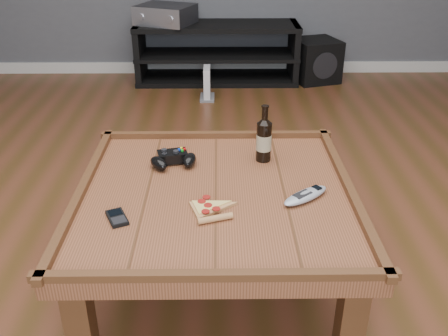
{
  "coord_description": "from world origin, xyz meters",
  "views": [
    {
      "loc": [
        0.01,
        -1.57,
        1.36
      ],
      "look_at": [
        0.03,
        0.05,
        0.52
      ],
      "focal_mm": 40.0,
      "sensor_mm": 36.0,
      "label": 1
    }
  ],
  "objects_px": {
    "remote_control": "(306,195)",
    "subwoofer": "(315,60)",
    "coffee_table": "(216,205)",
    "pizza_slice": "(209,209)",
    "game_controller": "(173,159)",
    "media_console": "(217,53)",
    "game_console": "(207,85)",
    "smartphone": "(117,218)",
    "av_receiver": "(165,14)",
    "beer_bottle": "(264,139)"
  },
  "relations": [
    {
      "from": "remote_control",
      "to": "subwoofer",
      "type": "relative_size",
      "value": 0.44
    },
    {
      "from": "coffee_table",
      "to": "pizza_slice",
      "type": "xyz_separation_m",
      "value": [
        -0.02,
        -0.13,
        0.07
      ]
    },
    {
      "from": "game_controller",
      "to": "pizza_slice",
      "type": "height_order",
      "value": "game_controller"
    },
    {
      "from": "media_console",
      "to": "subwoofer",
      "type": "distance_m",
      "value": 0.87
    },
    {
      "from": "pizza_slice",
      "to": "remote_control",
      "type": "xyz_separation_m",
      "value": [
        0.34,
        0.07,
        0.01
      ]
    },
    {
      "from": "media_console",
      "to": "game_controller",
      "type": "height_order",
      "value": "game_controller"
    },
    {
      "from": "pizza_slice",
      "to": "game_console",
      "type": "height_order",
      "value": "pizza_slice"
    },
    {
      "from": "media_console",
      "to": "smartphone",
      "type": "height_order",
      "value": "media_console"
    },
    {
      "from": "coffee_table",
      "to": "game_controller",
      "type": "relative_size",
      "value": 5.09
    },
    {
      "from": "pizza_slice",
      "to": "av_receiver",
      "type": "bearing_deg",
      "value": 80.0
    },
    {
      "from": "beer_bottle",
      "to": "game_controller",
      "type": "distance_m",
      "value": 0.37
    },
    {
      "from": "game_controller",
      "to": "smartphone",
      "type": "xyz_separation_m",
      "value": [
        -0.16,
        -0.39,
        -0.02
      ]
    },
    {
      "from": "pizza_slice",
      "to": "smartphone",
      "type": "relative_size",
      "value": 2.11
    },
    {
      "from": "pizza_slice",
      "to": "subwoofer",
      "type": "distance_m",
      "value": 3.02
    },
    {
      "from": "pizza_slice",
      "to": "av_receiver",
      "type": "relative_size",
      "value": 0.45
    },
    {
      "from": "remote_control",
      "to": "game_controller",
      "type": "bearing_deg",
      "value": -156.74
    },
    {
      "from": "pizza_slice",
      "to": "media_console",
      "type": "bearing_deg",
      "value": 71.46
    },
    {
      "from": "smartphone",
      "to": "av_receiver",
      "type": "bearing_deg",
      "value": 67.3
    },
    {
      "from": "media_console",
      "to": "smartphone",
      "type": "xyz_separation_m",
      "value": [
        -0.33,
        -2.93,
        0.21
      ]
    },
    {
      "from": "beer_bottle",
      "to": "subwoofer",
      "type": "bearing_deg",
      "value": 74.89
    },
    {
      "from": "coffee_table",
      "to": "game_controller",
      "type": "height_order",
      "value": "game_controller"
    },
    {
      "from": "remote_control",
      "to": "av_receiver",
      "type": "relative_size",
      "value": 0.37
    },
    {
      "from": "coffee_table",
      "to": "remote_control",
      "type": "bearing_deg",
      "value": -10.34
    },
    {
      "from": "game_controller",
      "to": "subwoofer",
      "type": "xyz_separation_m",
      "value": [
        1.04,
        2.53,
        -0.3
      ]
    },
    {
      "from": "coffee_table",
      "to": "media_console",
      "type": "relative_size",
      "value": 0.74
    },
    {
      "from": "smartphone",
      "to": "remote_control",
      "type": "height_order",
      "value": "remote_control"
    },
    {
      "from": "remote_control",
      "to": "av_receiver",
      "type": "distance_m",
      "value": 2.9
    },
    {
      "from": "coffee_table",
      "to": "beer_bottle",
      "type": "height_order",
      "value": "beer_bottle"
    },
    {
      "from": "beer_bottle",
      "to": "remote_control",
      "type": "distance_m",
      "value": 0.35
    },
    {
      "from": "smartphone",
      "to": "game_console",
      "type": "bearing_deg",
      "value": 59.49
    },
    {
      "from": "coffee_table",
      "to": "media_console",
      "type": "xyz_separation_m",
      "value": [
        0.0,
        2.75,
        -0.15
      ]
    },
    {
      "from": "media_console",
      "to": "remote_control",
      "type": "relative_size",
      "value": 6.98
    },
    {
      "from": "av_receiver",
      "to": "media_console",
      "type": "bearing_deg",
      "value": 23.44
    },
    {
      "from": "remote_control",
      "to": "subwoofer",
      "type": "height_order",
      "value": "remote_control"
    },
    {
      "from": "coffee_table",
      "to": "av_receiver",
      "type": "distance_m",
      "value": 2.78
    },
    {
      "from": "coffee_table",
      "to": "game_controller",
      "type": "xyz_separation_m",
      "value": [
        -0.17,
        0.21,
        0.09
      ]
    },
    {
      "from": "subwoofer",
      "to": "game_console",
      "type": "bearing_deg",
      "value": -170.55
    },
    {
      "from": "game_console",
      "to": "coffee_table",
      "type": "bearing_deg",
      "value": -87.78
    },
    {
      "from": "media_console",
      "to": "av_receiver",
      "type": "bearing_deg",
      "value": -179.3
    },
    {
      "from": "beer_bottle",
      "to": "remote_control",
      "type": "xyz_separation_m",
      "value": [
        0.12,
        -0.31,
        -0.08
      ]
    },
    {
      "from": "smartphone",
      "to": "av_receiver",
      "type": "xyz_separation_m",
      "value": [
        -0.11,
        2.93,
        0.12
      ]
    },
    {
      "from": "coffee_table",
      "to": "smartphone",
      "type": "bearing_deg",
      "value": -151.07
    },
    {
      "from": "game_controller",
      "to": "smartphone",
      "type": "distance_m",
      "value": 0.42
    },
    {
      "from": "av_receiver",
      "to": "pizza_slice",
      "type": "bearing_deg",
      "value": -59.16
    },
    {
      "from": "coffee_table",
      "to": "remote_control",
      "type": "height_order",
      "value": "remote_control"
    },
    {
      "from": "beer_bottle",
      "to": "smartphone",
      "type": "height_order",
      "value": "beer_bottle"
    },
    {
      "from": "beer_bottle",
      "to": "subwoofer",
      "type": "xyz_separation_m",
      "value": [
        0.67,
        2.49,
        -0.36
      ]
    },
    {
      "from": "game_controller",
      "to": "av_receiver",
      "type": "height_order",
      "value": "av_receiver"
    },
    {
      "from": "coffee_table",
      "to": "av_receiver",
      "type": "height_order",
      "value": "av_receiver"
    },
    {
      "from": "pizza_slice",
      "to": "av_receiver",
      "type": "distance_m",
      "value": 2.91
    }
  ]
}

